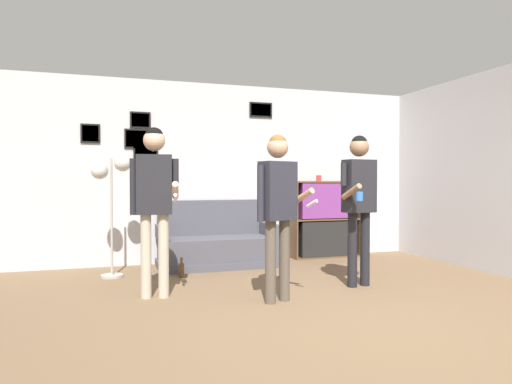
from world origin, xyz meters
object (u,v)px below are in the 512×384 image
(bottle_on_floor, at_px, (182,269))
(floor_lamp, at_px, (111,181))
(bookshelf, at_px, (326,219))
(couch, at_px, (216,245))
(person_player_foreground_left, at_px, (154,192))
(person_player_foreground_center, at_px, (278,199))
(person_watcher_holding_cup, at_px, (359,193))
(drinking_cup, at_px, (319,178))

(bottle_on_floor, bearing_deg, floor_lamp, 161.75)
(bookshelf, height_order, bottle_on_floor, bookshelf)
(couch, bearing_deg, floor_lamp, -165.74)
(person_player_foreground_left, bearing_deg, person_player_foreground_center, -25.04)
(floor_lamp, bearing_deg, person_player_foreground_left, -70.81)
(couch, bearing_deg, person_player_foreground_left, -122.66)
(person_player_foreground_center, height_order, bottle_on_floor, person_player_foreground_center)
(person_watcher_holding_cup, bearing_deg, floor_lamp, 152.71)
(person_player_foreground_left, bearing_deg, drinking_cup, 33.02)
(floor_lamp, height_order, drinking_cup, floor_lamp)
(couch, xyz_separation_m, bottle_on_floor, (-0.60, -0.64, -0.21))
(person_watcher_holding_cup, height_order, bottle_on_floor, person_watcher_holding_cup)
(bookshelf, relative_size, bottle_on_floor, 4.87)
(couch, bearing_deg, person_player_foreground_center, -85.94)
(bookshelf, distance_m, person_player_foreground_center, 2.90)
(bottle_on_floor, relative_size, drinking_cup, 2.61)
(person_player_foreground_left, bearing_deg, floor_lamp, 109.19)
(drinking_cup, bearing_deg, bottle_on_floor, -160.15)
(couch, height_order, person_player_foreground_center, person_player_foreground_center)
(drinking_cup, bearing_deg, person_watcher_holding_cup, -102.28)
(person_watcher_holding_cup, bearing_deg, drinking_cup, 77.72)
(person_player_foreground_left, bearing_deg, bookshelf, 31.86)
(person_player_foreground_left, bearing_deg, couch, 57.34)
(person_player_foreground_center, xyz_separation_m, bottle_on_floor, (-0.75, 1.49, -0.94))
(person_player_foreground_center, bearing_deg, couch, 94.06)
(couch, relative_size, bottle_on_floor, 6.69)
(person_player_foreground_center, distance_m, bottle_on_floor, 1.91)
(floor_lamp, height_order, person_player_foreground_left, person_player_foreground_left)
(person_player_foreground_center, bearing_deg, person_watcher_holding_cup, 17.36)
(drinking_cup, bearing_deg, couch, -173.62)
(bookshelf, height_order, drinking_cup, drinking_cup)
(couch, xyz_separation_m, floor_lamp, (-1.44, -0.37, 0.93))
(couch, xyz_separation_m, person_watcher_holding_cup, (1.29, -1.77, 0.78))
(bottle_on_floor, bearing_deg, person_player_foreground_center, -63.26)
(couch, height_order, person_watcher_holding_cup, person_watcher_holding_cup)
(floor_lamp, xyz_separation_m, person_player_foreground_left, (0.42, -1.22, -0.12))
(bookshelf, relative_size, drinking_cup, 12.73)
(bookshelf, bearing_deg, couch, -174.08)
(person_player_foreground_left, xyz_separation_m, person_player_foreground_center, (1.17, -0.54, -0.07))
(person_watcher_holding_cup, distance_m, drinking_cup, 2.02)
(bottle_on_floor, bearing_deg, drinking_cup, 19.85)
(bookshelf, bearing_deg, floor_lamp, -170.37)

